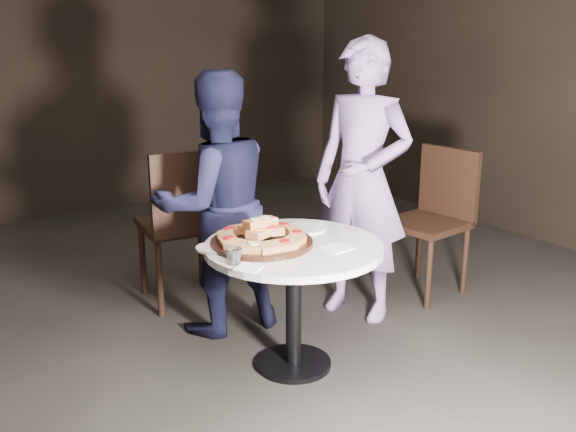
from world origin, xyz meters
The scene contains 13 objects.
floor centered at (0.00, 0.00, 0.00)m, with size 7.00×7.00×0.00m, color black.
table centered at (0.15, -0.03, 0.54)m, with size 0.99×0.99×0.66m.
serving_board centered at (0.02, 0.05, 0.67)m, with size 0.50×0.50×0.02m, color black.
focaccia_pile centered at (0.02, 0.05, 0.71)m, with size 0.45×0.43×0.12m.
plate_left centered at (-0.20, 0.12, 0.66)m, with size 0.17×0.17×0.01m, color white.
plate_right centered at (0.33, 0.13, 0.66)m, with size 0.22×0.22×0.01m, color white.
water_glass centered at (-0.23, -0.11, 0.69)m, with size 0.08×0.08×0.07m, color silver.
napkin_near centered at (-0.20, -0.20, 0.66)m, with size 0.11×0.11×0.01m, color white.
napkin_far centered at (0.28, -0.20, 0.66)m, with size 0.13×0.13×0.01m, color white.
chair_far centered at (0.04, 0.97, 0.57)m, with size 0.52×0.54×0.99m.
chair_right centered at (1.50, 0.30, 0.54)m, with size 0.50×0.48×0.94m.
diner_navy centered at (0.05, 0.59, 0.73)m, with size 0.71×0.55×1.46m, color black.
diner_teal centered at (0.85, 0.29, 0.82)m, with size 0.60×0.39×1.64m, color #866FAD.
Camera 1 is at (-1.53, -2.46, 1.65)m, focal length 40.00 mm.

